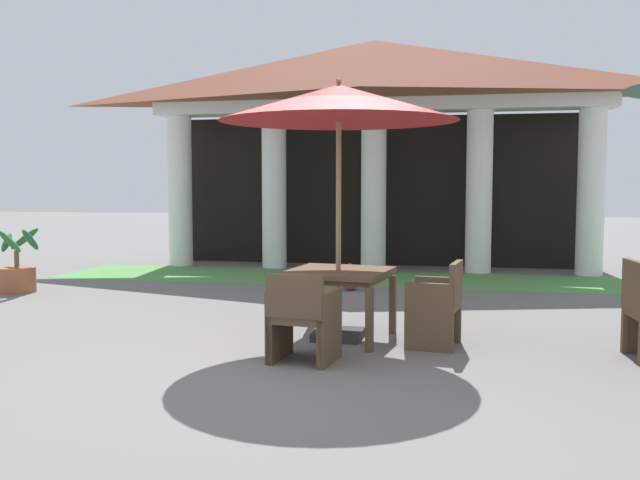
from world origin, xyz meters
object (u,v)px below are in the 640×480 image
object	(u,v)px
patio_chair_near_foreground_east	(437,306)
patio_chair_near_foreground_south	(303,319)
patio_table_near_foreground	(338,278)
potted_palm_left_edge	(18,274)
terracotta_urn	(350,279)
patio_umbrella_near_foreground	(339,106)

from	to	relation	value
patio_chair_near_foreground_east	patio_chair_near_foreground_south	size ratio (longest dim) A/B	1.03
patio_table_near_foreground	potted_palm_left_edge	xyz separation A→B (m)	(-5.33, 2.18, -0.37)
patio_chair_near_foreground_east	potted_palm_left_edge	size ratio (longest dim) A/B	0.86
patio_table_near_foreground	terracotta_urn	bearing A→B (deg)	97.06
patio_chair_near_foreground_east	patio_chair_near_foreground_south	bearing A→B (deg)	135.00
patio_chair_near_foreground_east	potted_palm_left_edge	bearing A→B (deg)	77.98
patio_table_near_foreground	patio_chair_near_foreground_south	xyz separation A→B (m)	(-0.15, -1.05, -0.24)
patio_table_near_foreground	patio_chair_near_foreground_east	world-z (taller)	patio_chair_near_foreground_east
terracotta_urn	patio_umbrella_near_foreground	bearing A→B (deg)	-82.94
patio_chair_near_foreground_east	terracotta_urn	world-z (taller)	patio_chair_near_foreground_east
patio_chair_near_foreground_east	patio_table_near_foreground	bearing A→B (deg)	90.00
patio_table_near_foreground	patio_umbrella_near_foreground	xyz separation A→B (m)	(-0.00, 0.00, 1.81)
patio_umbrella_near_foreground	potted_palm_left_edge	bearing A→B (deg)	157.74
patio_chair_near_foreground_south	terracotta_urn	distance (m)	4.46
potted_palm_left_edge	terracotta_urn	xyz separation A→B (m)	(4.91, 1.22, -0.11)
patio_table_near_foreground	potted_palm_left_edge	bearing A→B (deg)	157.74
patio_umbrella_near_foreground	patio_chair_near_foreground_south	bearing A→B (deg)	-98.05
patio_umbrella_near_foreground	patio_chair_near_foreground_south	distance (m)	2.31
patio_chair_near_foreground_south	terracotta_urn	bearing A→B (deg)	101.57
patio_chair_near_foreground_east	potted_palm_left_edge	xyz separation A→B (m)	(-6.37, 2.33, -0.13)
patio_table_near_foreground	patio_umbrella_near_foreground	bearing A→B (deg)	180.00
patio_table_near_foreground	patio_chair_near_foreground_east	bearing A→B (deg)	-8.05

